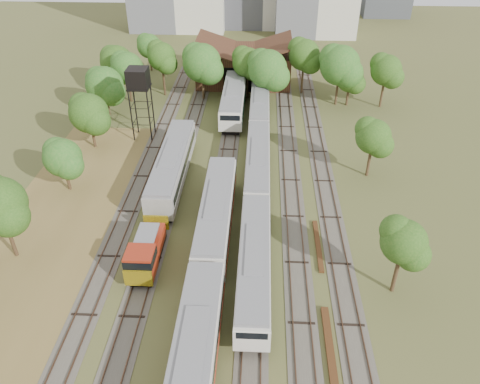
# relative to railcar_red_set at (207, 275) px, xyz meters

# --- Properties ---
(ground) EXTENTS (240.00, 240.00, 0.00)m
(ground) POSITION_rel_railcar_red_set_xyz_m (2.00, -6.33, -2.03)
(ground) COLOR #475123
(ground) RESTS_ON ground
(dry_grass_patch) EXTENTS (14.00, 60.00, 0.04)m
(dry_grass_patch) POSITION_rel_railcar_red_set_xyz_m (-16.00, 1.67, -2.01)
(dry_grass_patch) COLOR brown
(dry_grass_patch) RESTS_ON ground
(tracks) EXTENTS (24.60, 80.00, 0.19)m
(tracks) POSITION_rel_railcar_red_set_xyz_m (1.33, 18.67, -1.99)
(tracks) COLOR #4C473D
(tracks) RESTS_ON ground
(railcar_red_set) EXTENTS (3.11, 34.58, 3.84)m
(railcar_red_set) POSITION_rel_railcar_red_set_xyz_m (0.00, 0.00, 0.00)
(railcar_red_set) COLOR black
(railcar_red_set) RESTS_ON ground
(railcar_green_set) EXTENTS (2.82, 52.08, 3.48)m
(railcar_green_set) POSITION_rel_railcar_red_set_xyz_m (4.00, 19.34, -0.19)
(railcar_green_set) COLOR black
(railcar_green_set) RESTS_ON ground
(railcar_rear) EXTENTS (3.30, 16.08, 4.09)m
(railcar_rear) POSITION_rel_railcar_red_set_xyz_m (0.00, 37.45, 0.13)
(railcar_rear) COLOR black
(railcar_rear) RESTS_ON ground
(shunter_locomotive) EXTENTS (2.53, 8.10, 3.31)m
(shunter_locomotive) POSITION_rel_railcar_red_set_xyz_m (-6.00, 2.99, -0.47)
(shunter_locomotive) COLOR black
(shunter_locomotive) RESTS_ON ground
(old_grey_coach) EXTENTS (3.16, 18.00, 3.91)m
(old_grey_coach) POSITION_rel_railcar_red_set_xyz_m (-6.00, 17.82, 0.10)
(old_grey_coach) COLOR black
(old_grey_coach) RESTS_ON ground
(water_tower) EXTENTS (2.83, 2.83, 9.80)m
(water_tower) POSITION_rel_railcar_red_set_xyz_m (-11.98, 29.22, 6.22)
(water_tower) COLOR black
(water_tower) RESTS_ON ground
(rail_pile_near) EXTENTS (0.60, 9.06, 0.30)m
(rail_pile_near) POSITION_rel_railcar_red_set_xyz_m (10.00, -6.06, -1.88)
(rail_pile_near) COLOR #4F2E16
(rail_pile_near) RESTS_ON ground
(rail_pile_far) EXTENTS (0.48, 7.67, 0.25)m
(rail_pile_far) POSITION_rel_railcar_red_set_xyz_m (10.20, 6.65, -1.91)
(rail_pile_far) COLOR #4F2E16
(rail_pile_far) RESTS_ON ground
(maintenance_shed) EXTENTS (16.45, 11.55, 7.58)m
(maintenance_shed) POSITION_rel_railcar_red_set_xyz_m (1.00, 51.65, 0.88)
(maintenance_shed) COLOR #3C1D15
(maintenance_shed) RESTS_ON ground
(tree_band_left) EXTENTS (8.16, 73.22, 8.56)m
(tree_band_left) POSITION_rel_railcar_red_set_xyz_m (-18.78, 25.89, 2.93)
(tree_band_left) COLOR #382616
(tree_band_left) RESTS_ON ground
(tree_band_far) EXTENTS (44.88, 11.11, 9.45)m
(tree_band_far) POSITION_rel_railcar_red_set_xyz_m (3.46, 42.72, 4.03)
(tree_band_far) COLOR #382616
(tree_band_far) RESTS_ON ground
(tree_band_right) EXTENTS (5.73, 44.79, 7.45)m
(tree_band_right) POSITION_rel_railcar_red_set_xyz_m (17.20, 22.73, 2.96)
(tree_band_right) COLOR #382616
(tree_band_right) RESTS_ON ground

